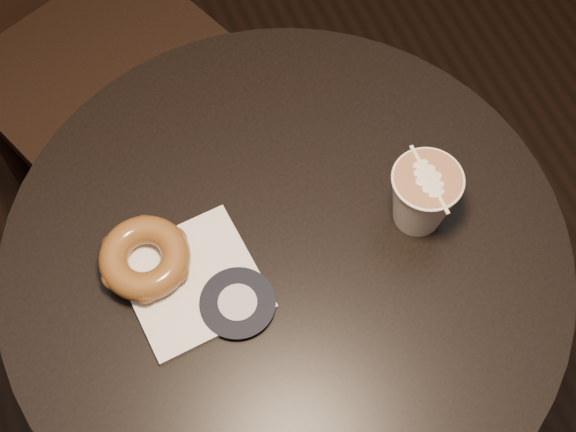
{
  "coord_description": "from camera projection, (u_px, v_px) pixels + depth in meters",
  "views": [
    {
      "loc": [
        -0.15,
        -0.37,
        1.64
      ],
      "look_at": [
        0.01,
        0.03,
        0.79
      ],
      "focal_mm": 50.0,
      "sensor_mm": 36.0,
      "label": 1
    }
  ],
  "objects": [
    {
      "name": "pastry_bag",
      "position": [
        193.0,
        282.0,
        0.95
      ],
      "size": [
        0.17,
        0.17,
        0.01
      ],
      "primitive_type": "cube",
      "rotation": [
        0.0,
        0.0,
        0.1
      ],
      "color": "white",
      "rests_on": "cafe_table"
    },
    {
      "name": "doughnut",
      "position": [
        145.0,
        258.0,
        0.94
      ],
      "size": [
        0.11,
        0.11,
        0.03
      ],
      "primitive_type": "torus",
      "color": "brown",
      "rests_on": "pastry_bag"
    },
    {
      "name": "cafe_table",
      "position": [
        286.0,
        310.0,
        1.15
      ],
      "size": [
        0.7,
        0.7,
        0.75
      ],
      "color": "black",
      "rests_on": "ground"
    },
    {
      "name": "latte_cup",
      "position": [
        422.0,
        198.0,
        0.96
      ],
      "size": [
        0.09,
        0.09,
        0.09
      ],
      "primitive_type": null,
      "color": "white",
      "rests_on": "cafe_table"
    }
  ]
}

